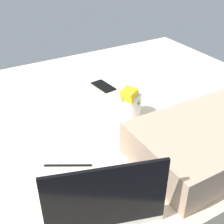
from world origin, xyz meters
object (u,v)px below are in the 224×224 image
Objects in this scene: snack_cup at (131,103)px; pillow at (207,141)px; laptop at (101,197)px; cell_phone at (103,86)px.

snack_cup is 0.28× the size of pillow.
laptop is at bearing 2.84° from pillow.
cell_phone is 0.27× the size of pillow.
snack_cup is at bearing -102.11° from cell_phone.
laptop is at bearing -125.54° from cell_phone.
laptop reaches higher than pillow.
pillow is (-5.85, 67.95, 6.10)cm from cell_phone.
cell_phone is at bearing -85.08° from pillow.
laptop reaches higher than snack_cup.
laptop is 0.74× the size of pillow.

